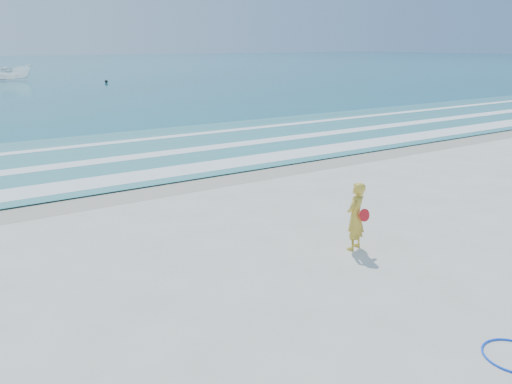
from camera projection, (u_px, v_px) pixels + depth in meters
ground at (366, 313)px, 8.18m from camera, size 400.00×400.00×0.00m
wet_sand at (158, 186)px, 15.43m from camera, size 400.00×2.40×0.00m
shallow at (109, 155)px, 19.45m from camera, size 400.00×10.00×0.01m
foam_near at (143, 176)px, 16.47m from camera, size 400.00×1.40×0.01m
foam_mid at (115, 159)px, 18.81m from camera, size 400.00×0.90×0.01m
foam_far at (91, 145)px, 21.47m from camera, size 400.00×0.60×0.01m
boat at (10, 72)px, 58.37m from camera, size 5.19×3.03×1.89m
buoy at (106, 81)px, 55.09m from camera, size 0.34×0.34×0.34m
woman at (355, 216)px, 10.52m from camera, size 0.63×0.52×1.48m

